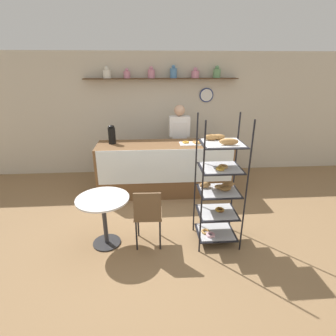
# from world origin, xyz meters

# --- Properties ---
(ground_plane) EXTENTS (14.00, 14.00, 0.00)m
(ground_plane) POSITION_xyz_m (0.00, 0.00, 0.00)
(ground_plane) COLOR olive
(back_wall) EXTENTS (10.00, 0.30, 2.70)m
(back_wall) POSITION_xyz_m (0.00, 2.56, 1.37)
(back_wall) COLOR beige
(back_wall) RESTS_ON ground_plane
(display_counter) EXTENTS (2.59, 0.74, 1.01)m
(display_counter) POSITION_xyz_m (0.00, 1.35, 0.51)
(display_counter) COLOR brown
(display_counter) RESTS_ON ground_plane
(pastry_rack) EXTENTS (0.59, 0.53, 1.83)m
(pastry_rack) POSITION_xyz_m (0.65, -0.28, 0.87)
(pastry_rack) COLOR black
(pastry_rack) RESTS_ON ground_plane
(person_worker) EXTENTS (0.43, 0.23, 1.66)m
(person_worker) POSITION_xyz_m (0.35, 1.99, 0.91)
(person_worker) COLOR #282833
(person_worker) RESTS_ON ground_plane
(cafe_table) EXTENTS (0.72, 0.72, 0.74)m
(cafe_table) POSITION_xyz_m (-0.94, -0.26, 0.56)
(cafe_table) COLOR #262628
(cafe_table) RESTS_ON ground_plane
(cafe_chair) EXTENTS (0.39, 0.39, 0.89)m
(cafe_chair) POSITION_xyz_m (-0.33, -0.37, 0.55)
(cafe_chair) COLOR black
(cafe_chair) RESTS_ON ground_plane
(coffee_carafe) EXTENTS (0.14, 0.14, 0.36)m
(coffee_carafe) POSITION_xyz_m (-1.00, 1.45, 1.19)
(coffee_carafe) COLOR black
(coffee_carafe) RESTS_ON display_counter
(donut_tray_counter) EXTENTS (0.50, 0.27, 0.05)m
(donut_tray_counter) POSITION_xyz_m (0.56, 1.33, 1.03)
(donut_tray_counter) COLOR white
(donut_tray_counter) RESTS_ON display_counter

